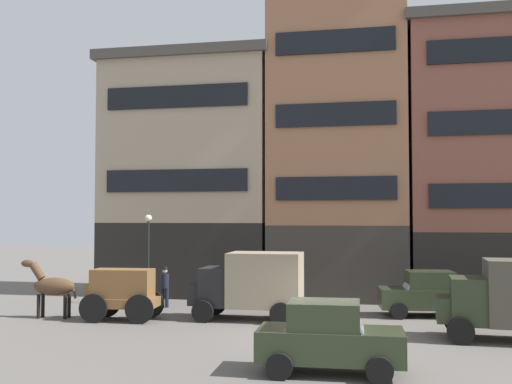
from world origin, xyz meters
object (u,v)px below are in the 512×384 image
Objects in this scene: delivery_truck_far at (251,283)px; sedan_light at (427,294)px; draft_horse at (52,286)px; streetlamp_curbside at (148,246)px; sedan_dark at (329,337)px; fire_hydrant_curbside at (103,293)px; cargo_wagon at (121,291)px; pedestrian_officer at (165,285)px.

delivery_truck_far reaches higher than sedan_light.
draft_horse is 0.57× the size of streetlamp_curbside.
streetlamp_curbside is (-12.21, 0.79, 1.76)m from sedan_light.
fire_hydrant_curbside is (-11.46, 11.02, -0.49)m from sedan_dark.
delivery_truck_far is at bearing 12.69° from cargo_wagon.
pedestrian_officer is (-7.98, 9.94, 0.07)m from sedan_dark.
fire_hydrant_curbside is (-14.71, 1.39, -0.49)m from sedan_light.
fire_hydrant_curbside is at bearing 174.59° from sedan_light.
pedestrian_officer is 2.16× the size of fire_hydrant_curbside.
delivery_truck_far is at bearing -24.15° from fire_hydrant_curbside.
draft_horse is 0.61× the size of sedan_light.
sedan_light reaches higher than pedestrian_officer.
sedan_light is at bearing -5.41° from fire_hydrant_curbside.
sedan_light is (6.83, 2.14, -0.51)m from delivery_truck_far.
sedan_dark is 13.85m from streetlamp_curbside.
pedestrian_officer is at bearing 128.76° from sedan_dark.
cargo_wagon is 5.03m from delivery_truck_far.
streetlamp_curbside reaches higher than sedan_light.
draft_horse reaches higher than sedan_light.
cargo_wagon reaches higher than pedestrian_officer.
cargo_wagon is 4.34m from streetlamp_curbside.
draft_horse is 0.54× the size of delivery_truck_far.
fire_hydrant_curbside is (-0.03, 4.64, -0.84)m from draft_horse.
fire_hydrant_curbside is at bearing 136.11° from sedan_dark.
cargo_wagon is at bearing -164.53° from sedan_light.
draft_horse is 1.31× the size of pedestrian_officer.
pedestrian_officer is at bearing 178.38° from sedan_light.
cargo_wagon is 5.56m from fire_hydrant_curbside.
draft_horse is 13.09m from sedan_dark.
sedan_light is 12.37m from streetlamp_curbside.
sedan_light is (14.68, 3.25, -0.36)m from draft_horse.
sedan_dark is 0.91× the size of streetlamp_curbside.
pedestrian_officer is at bearing -25.56° from streetlamp_curbside.
fire_hydrant_curbside is (-3.47, 1.07, -0.55)m from pedestrian_officer.
cargo_wagon is at bearing 0.07° from draft_horse.
sedan_dark is 0.97× the size of sedan_light.
pedestrian_officer is 3.68m from fire_hydrant_curbside.
sedan_light is (11.73, 3.25, -0.23)m from cargo_wagon.
pedestrian_officer is (-4.41, 2.46, -0.44)m from delivery_truck_far.
cargo_wagon is at bearing -83.11° from streetlamp_curbside.
sedan_light reaches higher than fire_hydrant_curbside.
sedan_dark reaches higher than fire_hydrant_curbside.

